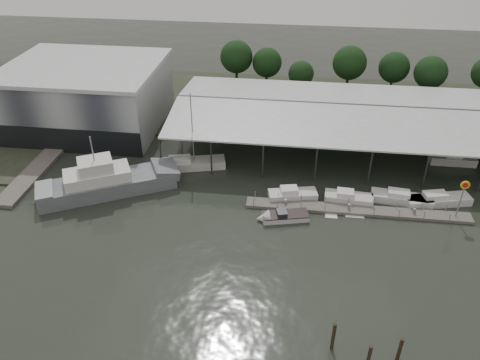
# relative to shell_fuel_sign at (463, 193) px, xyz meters

# --- Properties ---
(ground) EXTENTS (200.00, 200.00, 0.00)m
(ground) POSITION_rel_shell_fuel_sign_xyz_m (-27.00, -9.99, -3.93)
(ground) COLOR #252B23
(ground) RESTS_ON ground
(land_strip_far) EXTENTS (140.00, 30.00, 0.30)m
(land_strip_far) POSITION_rel_shell_fuel_sign_xyz_m (-27.00, 32.01, -3.83)
(land_strip_far) COLOR #383E2E
(land_strip_far) RESTS_ON ground
(land_strip_west) EXTENTS (20.00, 40.00, 0.30)m
(land_strip_west) POSITION_rel_shell_fuel_sign_xyz_m (-67.00, 20.01, -3.83)
(land_strip_west) COLOR #383E2E
(land_strip_west) RESTS_ON ground
(storage_warehouse) EXTENTS (24.50, 20.50, 10.50)m
(storage_warehouse) POSITION_rel_shell_fuel_sign_xyz_m (-55.00, 19.95, 1.36)
(storage_warehouse) COLOR #9DA2A7
(storage_warehouse) RESTS_ON ground
(covered_boat_shed) EXTENTS (58.24, 24.00, 6.96)m
(covered_boat_shed) POSITION_rel_shell_fuel_sign_xyz_m (-10.00, 18.01, 2.20)
(covered_boat_shed) COLOR silver
(covered_boat_shed) RESTS_ON ground
(trawler_dock) EXTENTS (3.00, 18.00, 0.50)m
(trawler_dock) POSITION_rel_shell_fuel_sign_xyz_m (-57.00, 4.01, -3.68)
(trawler_dock) COLOR #656059
(trawler_dock) RESTS_ON ground
(floating_dock) EXTENTS (28.00, 2.00, 1.40)m
(floating_dock) POSITION_rel_shell_fuel_sign_xyz_m (-12.00, 0.01, -3.72)
(floating_dock) COLOR #656059
(floating_dock) RESTS_ON ground
(shell_fuel_sign) EXTENTS (1.10, 0.18, 5.55)m
(shell_fuel_sign) POSITION_rel_shell_fuel_sign_xyz_m (0.00, 0.00, 0.00)
(shell_fuel_sign) COLOR gray
(shell_fuel_sign) RESTS_ON ground
(grey_trawler) EXTENTS (18.44, 12.53, 8.84)m
(grey_trawler) POSITION_rel_shell_fuel_sign_xyz_m (-44.63, 0.39, -2.35)
(grey_trawler) COLOR slate
(grey_trawler) RESTS_ON ground
(white_sailboat) EXTENTS (10.21, 4.94, 11.66)m
(white_sailboat) POSITION_rel_shell_fuel_sign_xyz_m (-35.24, 7.90, -3.29)
(white_sailboat) COLOR silver
(white_sailboat) RESTS_ON ground
(speedboat_underway) EXTENTS (17.19, 5.87, 2.00)m
(speedboat_underway) POSITION_rel_shell_fuel_sign_xyz_m (-21.42, -2.84, -3.53)
(speedboat_underway) COLOR silver
(speedboat_underway) RESTS_ON ground
(moored_cruiser_0) EXTENTS (6.63, 3.50, 1.70)m
(moored_cruiser_0) POSITION_rel_shell_fuel_sign_xyz_m (-20.21, 1.85, -3.31)
(moored_cruiser_0) COLOR silver
(moored_cruiser_0) RESTS_ON ground
(moored_cruiser_1) EXTENTS (6.30, 2.67, 1.70)m
(moored_cruiser_1) POSITION_rel_shell_fuel_sign_xyz_m (-12.97, 2.05, -3.31)
(moored_cruiser_1) COLOR silver
(moored_cruiser_1) RESTS_ON ground
(moored_cruiser_2) EXTENTS (7.99, 3.11, 1.70)m
(moored_cruiser_2) POSITION_rel_shell_fuel_sign_xyz_m (-6.11, 2.87, -3.31)
(moored_cruiser_2) COLOR silver
(moored_cruiser_2) RESTS_ON ground
(moored_cruiser_3) EXTENTS (8.74, 4.17, 1.70)m
(moored_cruiser_3) POSITION_rel_shell_fuel_sign_xyz_m (-1.56, 3.02, -3.31)
(moored_cruiser_3) COLOR silver
(moored_cruiser_3) RESTS_ON ground
(horizon_tree_line) EXTENTS (68.92, 9.30, 9.54)m
(horizon_tree_line) POSITION_rel_shell_fuel_sign_xyz_m (-4.84, 38.19, 1.84)
(horizon_tree_line) COLOR black
(horizon_tree_line) RESTS_ON ground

